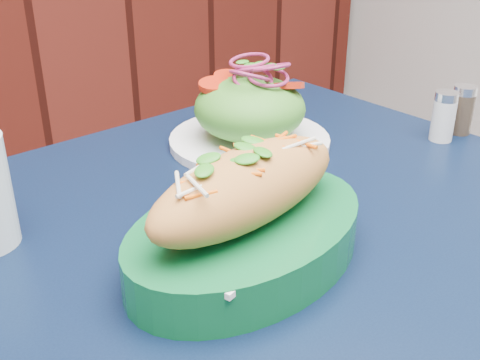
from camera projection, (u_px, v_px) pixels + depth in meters
cafe_table at (294, 302)px, 0.67m from camera, size 0.84×0.84×0.75m
banh_mi_basket at (247, 218)px, 0.57m from camera, size 0.30×0.22×0.13m
salad_plate at (250, 114)px, 0.83m from camera, size 0.23×0.23×0.12m
salt_shaker at (444, 116)px, 0.85m from camera, size 0.03×0.03×0.07m
pepper_shaker at (462, 110)px, 0.88m from camera, size 0.03×0.03×0.07m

